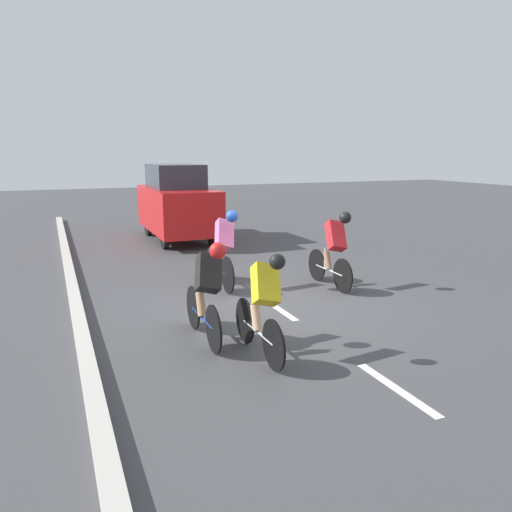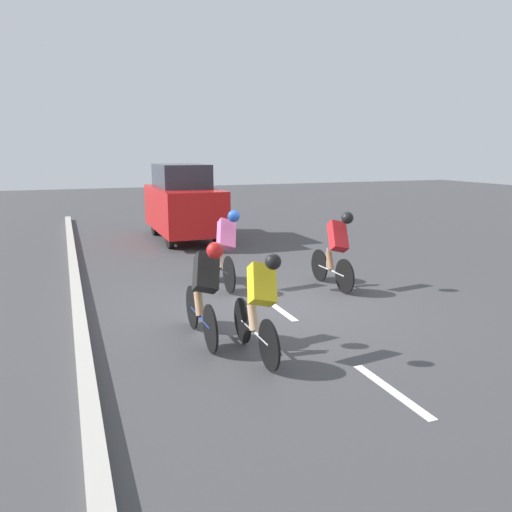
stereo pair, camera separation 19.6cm
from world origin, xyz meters
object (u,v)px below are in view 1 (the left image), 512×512
Objects in this scene: cyclist_pink at (223,247)px; support_car at (177,203)px; cyclist_yellow at (263,302)px; cyclist_black at (207,288)px; cyclist_red at (334,247)px.

support_car is (-0.47, -5.65, 0.30)m from cyclist_pink.
cyclist_black is at bearing -58.04° from cyclist_yellow.
cyclist_red is 0.42× the size of support_car.
cyclist_pink is at bearing -21.65° from cyclist_red.
support_car reaches higher than cyclist_black.
cyclist_yellow is at bearing 83.15° from support_car.
cyclist_yellow is at bearing 121.96° from cyclist_black.
cyclist_red reaches higher than cyclist_black.
cyclist_black is at bearing 30.06° from cyclist_red.
cyclist_black is 8.42m from support_car.
support_car reaches higher than cyclist_pink.
support_car is (-1.09, -9.07, 0.38)m from cyclist_yellow.
support_car reaches higher than cyclist_red.
cyclist_black is 0.42× the size of support_car.
cyclist_red is 3.63m from cyclist_black.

